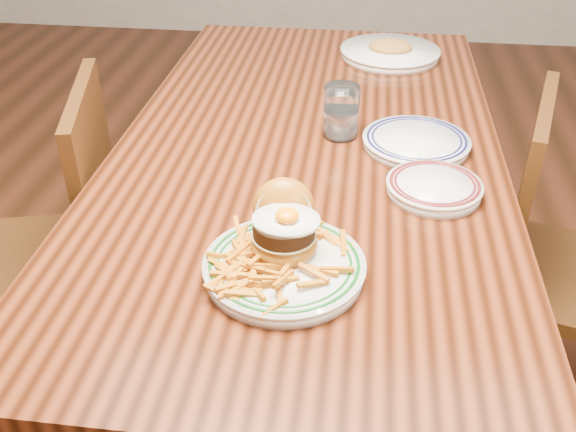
# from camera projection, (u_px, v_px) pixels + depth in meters

# --- Properties ---
(floor) EXTENTS (6.00, 6.00, 0.00)m
(floor) POSITION_uv_depth(u_px,v_px,m) (304.00, 373.00, 1.86)
(floor) COLOR black
(floor) RESTS_ON ground
(table) EXTENTS (0.85, 1.60, 0.75)m
(table) POSITION_uv_depth(u_px,v_px,m) (308.00, 176.00, 1.49)
(table) COLOR black
(table) RESTS_ON floor
(chair_left) EXTENTS (0.50, 0.50, 0.87)m
(chair_left) POSITION_uv_depth(u_px,v_px,m) (59.00, 248.00, 1.58)
(chair_left) COLOR #43250E
(chair_left) RESTS_ON floor
(chair_right) EXTENTS (0.49, 0.49, 0.85)m
(chair_right) POSITION_uv_depth(u_px,v_px,m) (560.00, 260.00, 1.56)
(chair_right) COLOR #43250E
(chair_right) RESTS_ON floor
(main_plate) EXTENTS (0.27, 0.28, 0.13)m
(main_plate) POSITION_uv_depth(u_px,v_px,m) (284.00, 252.00, 1.04)
(main_plate) COLOR silver
(main_plate) RESTS_ON table
(side_plate) EXTENTS (0.19, 0.19, 0.03)m
(side_plate) POSITION_uv_depth(u_px,v_px,m) (434.00, 187.00, 1.25)
(side_plate) COLOR silver
(side_plate) RESTS_ON table
(rear_plate) EXTENTS (0.24, 0.24, 0.03)m
(rear_plate) POSITION_uv_depth(u_px,v_px,m) (416.00, 142.00, 1.41)
(rear_plate) COLOR silver
(rear_plate) RESTS_ON table
(water_glass) EXTENTS (0.08, 0.08, 0.12)m
(water_glass) POSITION_uv_depth(u_px,v_px,m) (341.00, 115.00, 1.44)
(water_glass) COLOR white
(water_glass) RESTS_ON table
(far_plate) EXTENTS (0.29, 0.29, 0.05)m
(far_plate) POSITION_uv_depth(u_px,v_px,m) (390.00, 52.00, 1.87)
(far_plate) COLOR silver
(far_plate) RESTS_ON table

